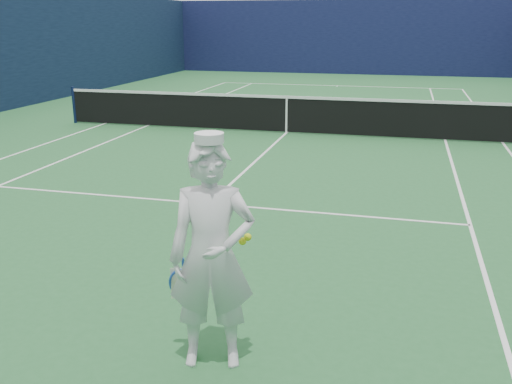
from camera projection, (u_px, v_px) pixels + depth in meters
The scene contains 5 objects.
ground at pixel (286, 133), 15.42m from camera, with size 80.00×80.00×0.00m, color #256130.
court_markings at pixel (286, 133), 15.42m from camera, with size 11.03×23.83×0.01m.
windscreen_fence at pixel (287, 57), 14.84m from camera, with size 20.12×36.12×4.00m.
tennis_net at pixel (287, 113), 15.26m from camera, with size 12.88×0.09×1.07m.
tennis_player at pixel (212, 256), 4.85m from camera, with size 0.90×0.66×2.08m.
Camera 1 is at (3.02, -14.94, 2.94)m, focal length 40.00 mm.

